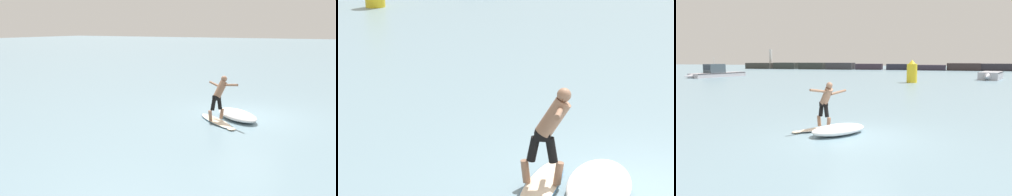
# 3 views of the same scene
# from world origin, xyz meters

# --- Properties ---
(ground_plane) EXTENTS (200.00, 200.00, 0.00)m
(ground_plane) POSITION_xyz_m (0.00, 0.00, 0.00)
(ground_plane) COLOR #7292A2
(rock_jetty_breakwater) EXTENTS (66.44, 5.05, 4.58)m
(rock_jetty_breakwater) POSITION_xyz_m (-5.73, 62.00, 0.71)
(rock_jetty_breakwater) COLOR #31302C
(rock_jetty_breakwater) RESTS_ON ground
(surfboard) EXTENTS (1.88, 2.03, 0.22)m
(surfboard) POSITION_xyz_m (-1.41, 0.81, 0.04)
(surfboard) COLOR beige
(surfboard) RESTS_ON ground
(surfer) EXTENTS (1.06, 1.41, 1.66)m
(surfer) POSITION_xyz_m (-1.27, 0.77, 1.07)
(surfer) COLOR #8E664E
(surfer) RESTS_ON surfboard
(fishing_boat_near_jetty) EXTENTS (4.43, 8.88, 2.66)m
(fishing_boat_near_jetty) POSITION_xyz_m (-25.77, 28.43, 0.56)
(fishing_boat_near_jetty) COLOR #AFAAB2
(fishing_boat_near_jetty) RESTS_ON ground
(small_boat_offshore) EXTENTS (3.66, 6.30, 0.92)m
(small_boat_offshore) POSITION_xyz_m (9.44, 32.43, 0.49)
(small_boat_offshore) COLOR #A9A9B4
(small_boat_offshore) RESTS_ON ground
(channel_marker_buoy) EXTENTS (1.08, 1.08, 2.40)m
(channel_marker_buoy) POSITION_xyz_m (0.50, 24.72, 1.10)
(channel_marker_buoy) COLOR yellow
(channel_marker_buoy) RESTS_ON ground
(wave_foam_at_tail) EXTENTS (2.09, 2.25, 0.34)m
(wave_foam_at_tail) POSITION_xyz_m (-0.66, 0.23, 0.17)
(wave_foam_at_tail) COLOR white
(wave_foam_at_tail) RESTS_ON ground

